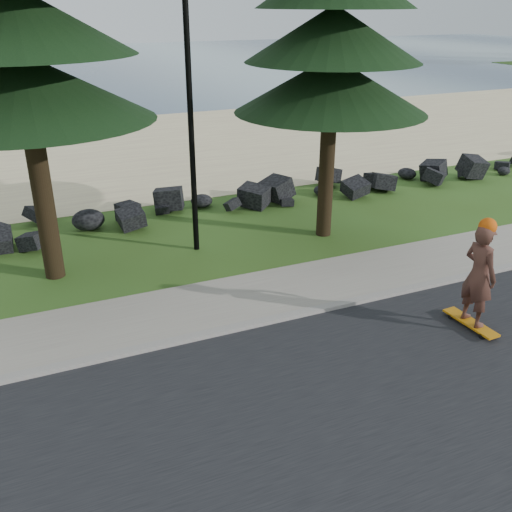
% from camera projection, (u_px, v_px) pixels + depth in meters
% --- Properties ---
extents(ground, '(160.00, 160.00, 0.00)m').
position_uv_depth(ground, '(243.00, 304.00, 12.01)').
color(ground, '#334E18').
rests_on(ground, ground).
extents(road, '(160.00, 7.00, 0.02)m').
position_uv_depth(road, '(360.00, 443.00, 8.24)').
color(road, black).
rests_on(road, ground).
extents(kerb, '(160.00, 0.20, 0.10)m').
position_uv_depth(kerb, '(261.00, 323.00, 11.24)').
color(kerb, gray).
rests_on(kerb, ground).
extents(sidewalk, '(160.00, 2.00, 0.08)m').
position_uv_depth(sidewalk, '(240.00, 299.00, 12.16)').
color(sidewalk, gray).
rests_on(sidewalk, ground).
extents(beach_sand, '(160.00, 15.00, 0.01)m').
position_uv_depth(beach_sand, '(115.00, 151.00, 24.15)').
color(beach_sand, tan).
rests_on(beach_sand, ground).
extents(ocean, '(160.00, 58.00, 0.01)m').
position_uv_depth(ocean, '(44.00, 67.00, 54.72)').
color(ocean, '#344A65').
rests_on(ocean, ground).
extents(seawall_boulders, '(60.00, 2.40, 1.10)m').
position_uv_depth(seawall_boulders, '(172.00, 219.00, 16.70)').
color(seawall_boulders, black).
rests_on(seawall_boulders, ground).
extents(lamp_post, '(0.25, 0.14, 8.14)m').
position_uv_depth(lamp_post, '(189.00, 83.00, 12.99)').
color(lamp_post, black).
rests_on(lamp_post, ground).
extents(skateboarder, '(0.52, 1.23, 2.27)m').
position_uv_depth(skateboarder, '(479.00, 276.00, 10.69)').
color(skateboarder, '#B86F0A').
rests_on(skateboarder, ground).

